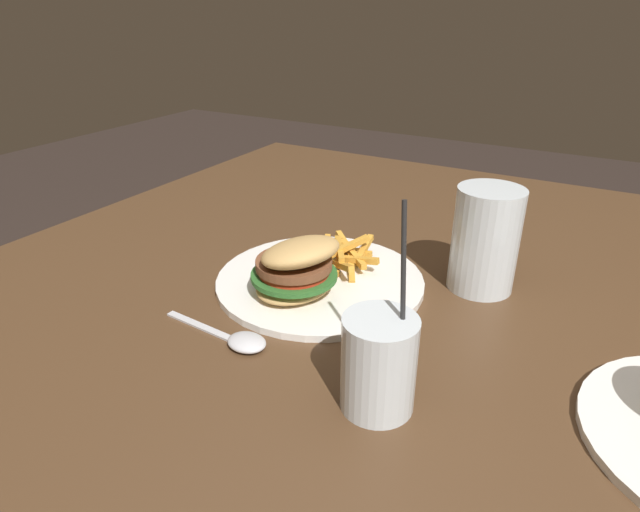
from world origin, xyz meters
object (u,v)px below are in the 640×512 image
(juice_glass, at_px, (379,367))
(spoon, at_px, (242,340))
(meal_plate_near, at_px, (311,273))
(beer_glass, at_px, (485,242))

(juice_glass, distance_m, spoon, 0.19)
(meal_plate_near, height_order, juice_glass, juice_glass)
(beer_glass, relative_size, spoon, 0.93)
(beer_glass, distance_m, juice_glass, 0.31)
(beer_glass, distance_m, spoon, 0.36)
(meal_plate_near, xyz_separation_m, beer_glass, (-0.13, 0.21, 0.04))
(meal_plate_near, height_order, spoon, meal_plate_near)
(beer_glass, xyz_separation_m, juice_glass, (0.31, -0.03, -0.02))
(juice_glass, height_order, spoon, juice_glass)
(spoon, bearing_deg, beer_glass, 58.04)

